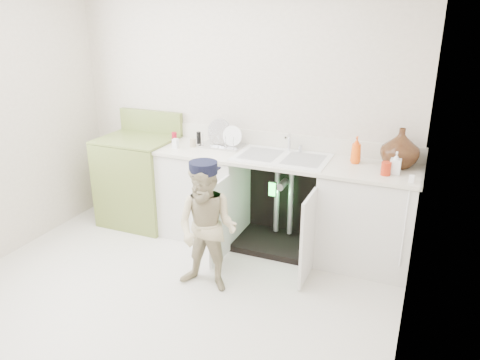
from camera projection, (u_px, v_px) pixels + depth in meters
name	position (u px, v px, depth m)	size (l,w,h in m)	color
ground	(166.00, 299.00, 3.73)	(3.50, 3.50, 0.00)	beige
room_shell	(157.00, 149.00, 3.29)	(6.00, 5.50, 1.26)	beige
counter_run	(284.00, 201.00, 4.40)	(2.44, 1.02, 1.24)	silver
avocado_stove	(140.00, 179.00, 4.95)	(0.74, 0.65, 1.16)	olive
repair_worker	(207.00, 228.00, 3.71)	(0.65, 0.78, 1.08)	#C7BB8F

